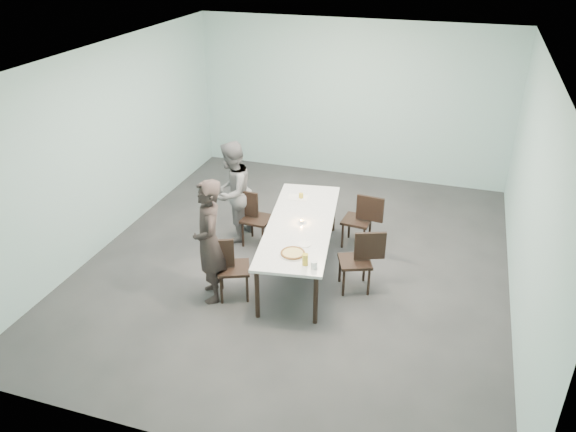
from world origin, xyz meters
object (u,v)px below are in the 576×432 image
(table, at_px, (300,227))
(beer_glass, at_px, (305,260))
(water_tumbler, at_px, (314,265))
(chair_near_left, at_px, (227,264))
(chair_far_right, at_px, (362,217))
(chair_far_left, at_px, (252,214))
(chair_near_right, at_px, (361,257))
(amber_tumbler, at_px, (301,196))
(diner_near, at_px, (209,241))
(tealight, at_px, (302,222))
(side_plate, at_px, (304,244))
(diner_far, at_px, (232,192))
(pizza, at_px, (293,253))

(table, height_order, beer_glass, beer_glass)
(table, height_order, water_tumbler, water_tumbler)
(chair_near_left, relative_size, chair_far_right, 1.00)
(water_tumbler, bearing_deg, chair_far_left, 132.17)
(table, bearing_deg, chair_near_right, -13.87)
(chair_far_left, height_order, amber_tumbler, chair_far_left)
(diner_near, xyz_separation_m, amber_tumbler, (0.70, 1.80, -0.06))
(diner_near, height_order, tealight, diner_near)
(diner_near, xyz_separation_m, side_plate, (1.15, 0.46, -0.10))
(water_tumbler, bearing_deg, chair_far_right, 83.31)
(side_plate, bearing_deg, amber_tumbler, 108.37)
(diner_far, height_order, pizza, diner_far)
(side_plate, height_order, water_tumbler, water_tumbler)
(pizza, bearing_deg, chair_far_right, 71.97)
(diner_near, relative_size, pizza, 5.01)
(tealight, bearing_deg, diner_near, -132.55)
(diner_near, height_order, side_plate, diner_near)
(chair_near_left, xyz_separation_m, chair_near_right, (1.65, 0.71, 0.00))
(chair_near_left, height_order, chair_near_right, same)
(pizza, relative_size, tealight, 6.07)
(chair_far_right, distance_m, tealight, 1.18)
(chair_near_left, bearing_deg, water_tumbler, -28.55)
(chair_far_left, relative_size, tealight, 15.54)
(chair_near_left, bearing_deg, amber_tumbler, 50.71)
(chair_near_left, relative_size, pizza, 2.56)
(chair_near_right, distance_m, chair_far_right, 1.16)
(side_plate, xyz_separation_m, amber_tumbler, (-0.44, 1.33, 0.04))
(diner_near, xyz_separation_m, tealight, (0.94, 1.02, -0.08))
(pizza, bearing_deg, diner_far, 135.64)
(side_plate, bearing_deg, chair_far_right, 71.23)
(chair_far_left, distance_m, chair_far_right, 1.70)
(chair_near_right, bearing_deg, beer_glass, 33.61)
(pizza, height_order, water_tumbler, water_tumbler)
(chair_far_right, height_order, water_tumbler, chair_far_right)
(chair_far_right, bearing_deg, chair_far_left, 19.69)
(side_plate, xyz_separation_m, beer_glass, (0.14, -0.47, 0.07))
(side_plate, relative_size, water_tumbler, 2.00)
(chair_near_right, xyz_separation_m, beer_glass, (-0.56, -0.79, 0.32))
(chair_far_right, xyz_separation_m, side_plate, (-0.50, -1.47, 0.25))
(pizza, relative_size, amber_tumbler, 4.25)
(chair_far_right, height_order, diner_far, diner_far)
(table, bearing_deg, diner_far, 156.72)
(side_plate, bearing_deg, pizza, -104.11)
(chair_far_left, bearing_deg, side_plate, -38.41)
(chair_far_right, bearing_deg, beer_glass, 85.10)
(chair_far_left, relative_size, side_plate, 4.83)
(pizza, height_order, side_plate, pizza)
(table, relative_size, water_tumbler, 30.04)
(chair_far_left, height_order, diner_near, diner_near)
(diner_near, distance_m, pizza, 1.09)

